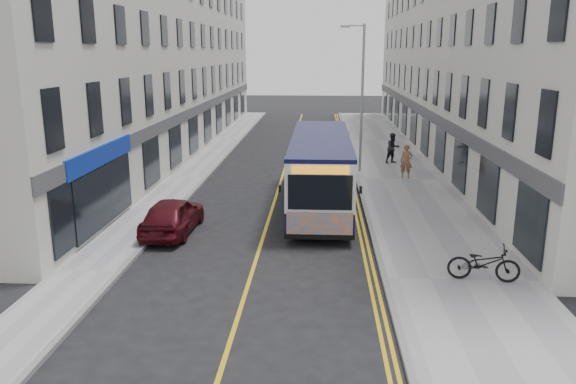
# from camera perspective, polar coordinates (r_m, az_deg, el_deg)

# --- Properties ---
(ground) EXTENTS (140.00, 140.00, 0.00)m
(ground) POSITION_cam_1_polar(r_m,az_deg,el_deg) (18.14, -3.39, -7.24)
(ground) COLOR black
(ground) RESTS_ON ground
(pavement_east) EXTENTS (4.50, 64.00, 0.12)m
(pavement_east) POSITION_cam_1_polar(r_m,az_deg,el_deg) (29.80, 11.39, 1.17)
(pavement_east) COLOR #979799
(pavement_east) RESTS_ON ground
(pavement_west) EXTENTS (2.00, 64.00, 0.12)m
(pavement_west) POSITION_cam_1_polar(r_m,az_deg,el_deg) (30.33, -10.16, 1.45)
(pavement_west) COLOR #979799
(pavement_west) RESTS_ON ground
(kerb_east) EXTENTS (0.18, 64.00, 0.13)m
(kerb_east) POSITION_cam_1_polar(r_m,az_deg,el_deg) (29.57, 7.07, 1.25)
(kerb_east) COLOR slate
(kerb_east) RESTS_ON ground
(kerb_west) EXTENTS (0.18, 64.00, 0.13)m
(kerb_west) POSITION_cam_1_polar(r_m,az_deg,el_deg) (30.12, -8.31, 1.45)
(kerb_west) COLOR slate
(kerb_west) RESTS_ON ground
(road_centre_line) EXTENTS (0.12, 64.00, 0.01)m
(road_centre_line) POSITION_cam_1_polar(r_m,az_deg,el_deg) (29.59, -0.69, 1.24)
(road_centre_line) COLOR gold
(road_centre_line) RESTS_ON ground
(road_dbl_yellow_inner) EXTENTS (0.10, 64.00, 0.01)m
(road_dbl_yellow_inner) POSITION_cam_1_polar(r_m,az_deg,el_deg) (29.55, 6.19, 1.15)
(road_dbl_yellow_inner) COLOR gold
(road_dbl_yellow_inner) RESTS_ON ground
(road_dbl_yellow_outer) EXTENTS (0.10, 64.00, 0.01)m
(road_dbl_yellow_outer) POSITION_cam_1_polar(r_m,az_deg,el_deg) (29.56, 6.58, 1.14)
(road_dbl_yellow_outer) COLOR gold
(road_dbl_yellow_outer) RESTS_ON ground
(terrace_east) EXTENTS (6.00, 46.00, 13.00)m
(terrace_east) POSITION_cam_1_polar(r_m,az_deg,el_deg) (38.93, 17.91, 13.32)
(terrace_east) COLOR silver
(terrace_east) RESTS_ON ground
(terrace_west) EXTENTS (6.00, 46.00, 13.00)m
(terrace_west) POSITION_cam_1_polar(r_m,az_deg,el_deg) (39.35, -13.32, 13.62)
(terrace_west) COLOR beige
(terrace_west) RESTS_ON ground
(streetlamp) EXTENTS (1.32, 0.18, 8.00)m
(streetlamp) POSITION_cam_1_polar(r_m,az_deg,el_deg) (30.92, 7.40, 9.90)
(streetlamp) COLOR #9B9EA4
(streetlamp) RESTS_ON ground
(city_bus) EXTENTS (2.49, 10.67, 3.10)m
(city_bus) POSITION_cam_1_polar(r_m,az_deg,el_deg) (24.17, 3.31, 2.39)
(city_bus) COLOR black
(city_bus) RESTS_ON ground
(bicycle) EXTENTS (2.11, 0.99, 1.07)m
(bicycle) POSITION_cam_1_polar(r_m,az_deg,el_deg) (17.28, 19.27, -6.84)
(bicycle) COLOR black
(bicycle) RESTS_ON pavement_east
(pedestrian_near) EXTENTS (0.69, 0.50, 1.76)m
(pedestrian_near) POSITION_cam_1_polar(r_m,az_deg,el_deg) (30.00, 11.94, 3.07)
(pedestrian_near) COLOR #8B5D3F
(pedestrian_near) RESTS_ON pavement_east
(pedestrian_far) EXTENTS (1.08, 0.99, 1.79)m
(pedestrian_far) POSITION_cam_1_polar(r_m,az_deg,el_deg) (33.90, 10.62, 4.41)
(pedestrian_far) COLOR black
(pedestrian_far) RESTS_ON pavement_east
(car_white) EXTENTS (1.92, 4.21, 1.34)m
(car_white) POSITION_cam_1_polar(r_m,az_deg,el_deg) (38.82, 5.05, 5.29)
(car_white) COLOR white
(car_white) RESTS_ON ground
(car_maroon) EXTENTS (1.77, 4.10, 1.38)m
(car_maroon) POSITION_cam_1_polar(r_m,az_deg,el_deg) (21.25, -11.65, -2.32)
(car_maroon) COLOR #430B12
(car_maroon) RESTS_ON ground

